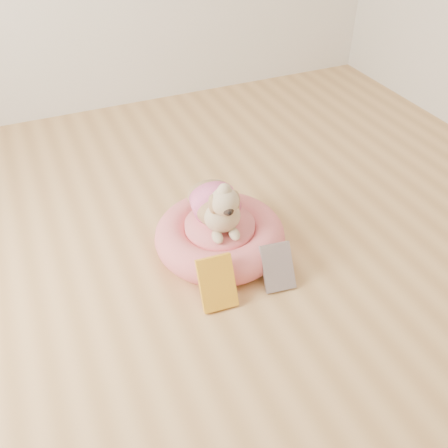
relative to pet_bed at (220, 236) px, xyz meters
name	(u,v)px	position (x,y,z in m)	size (l,w,h in m)	color
floor	(258,319)	(-0.03, -0.47, -0.08)	(4.50, 4.50, 0.00)	tan
pet_bed	(220,236)	(0.00, 0.00, 0.00)	(0.63, 0.63, 0.16)	#D5536A
dog	(217,197)	(-0.01, 0.01, 0.23)	(0.27, 0.39, 0.29)	brown
book_yellow	(217,283)	(-0.15, -0.31, 0.03)	(0.15, 0.03, 0.23)	yellow
book_white	(278,267)	(0.15, -0.31, 0.01)	(0.14, 0.02, 0.21)	silver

